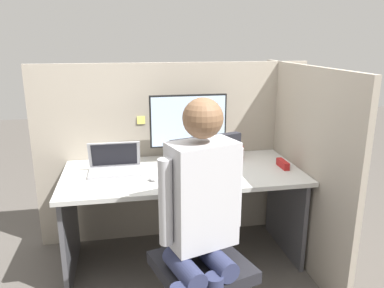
# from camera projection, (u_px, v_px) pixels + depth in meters

# --- Properties ---
(cubicle_panel_back) EXTENTS (2.17, 0.05, 1.43)m
(cubicle_panel_back) POSITION_uv_depth(u_px,v_px,m) (175.00, 152.00, 3.03)
(cubicle_panel_back) COLOR gray
(cubicle_panel_back) RESTS_ON ground
(cubicle_panel_right) EXTENTS (0.04, 1.43, 1.43)m
(cubicle_panel_right) POSITION_uv_depth(u_px,v_px,m) (301.00, 165.00, 2.72)
(cubicle_panel_right) COLOR gray
(cubicle_panel_right) RESTS_ON ground
(desk) EXTENTS (1.67, 0.77, 0.70)m
(desk) POSITION_uv_depth(u_px,v_px,m) (183.00, 192.00, 2.68)
(desk) COLOR #B7B7B2
(desk) RESTS_ON ground
(paper_box) EXTENTS (0.29, 0.22, 0.07)m
(paper_box) POSITION_uv_depth(u_px,v_px,m) (189.00, 157.00, 2.83)
(paper_box) COLOR white
(paper_box) RESTS_ON desk
(monitor) EXTENTS (0.57, 0.20, 0.44)m
(monitor) POSITION_uv_depth(u_px,v_px,m) (188.00, 123.00, 2.76)
(monitor) COLOR black
(monitor) RESTS_ON paper_box
(laptop) EXTENTS (0.36, 0.21, 0.22)m
(laptop) POSITION_uv_depth(u_px,v_px,m) (115.00, 166.00, 2.60)
(laptop) COLOR #99999E
(laptop) RESTS_ON desk
(mouse) EXTENTS (0.06, 0.05, 0.04)m
(mouse) POSITION_uv_depth(u_px,v_px,m) (154.00, 178.00, 2.45)
(mouse) COLOR silver
(mouse) RESTS_ON desk
(stapler) EXTENTS (0.04, 0.15, 0.05)m
(stapler) POSITION_uv_depth(u_px,v_px,m) (283.00, 164.00, 2.71)
(stapler) COLOR #A31919
(stapler) RESTS_ON desk
(carrot_toy) EXTENTS (0.04, 0.15, 0.04)m
(carrot_toy) POSITION_uv_depth(u_px,v_px,m) (207.00, 177.00, 2.46)
(carrot_toy) COLOR orange
(carrot_toy) RESTS_ON desk
(office_chair) EXTENTS (0.58, 0.62, 1.07)m
(office_chair) POSITION_uv_depth(u_px,v_px,m) (204.00, 236.00, 2.11)
(office_chair) COLOR black
(office_chair) RESTS_ON ground
(person) EXTENTS (0.46, 0.46, 1.33)m
(person) POSITION_uv_depth(u_px,v_px,m) (201.00, 210.00, 1.89)
(person) COLOR #282D4C
(person) RESTS_ON ground
(coffee_mug) EXTENTS (0.09, 0.09, 0.09)m
(coffee_mug) POSITION_uv_depth(u_px,v_px,m) (237.00, 152.00, 2.94)
(coffee_mug) COLOR #A3332D
(coffee_mug) RESTS_ON desk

